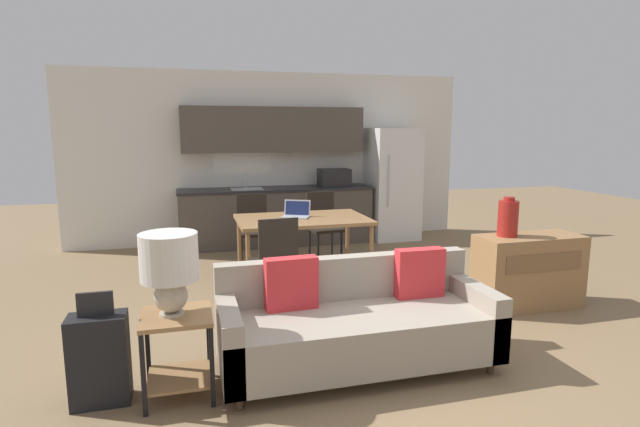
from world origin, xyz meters
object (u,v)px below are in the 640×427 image
at_px(laptop, 296,213).
at_px(couch, 356,323).
at_px(credenza, 528,271).
at_px(dining_chair_near_left, 276,258).
at_px(table_lamp, 169,265).
at_px(refrigerator, 393,184).
at_px(dining_chair_far_left, 253,227).
at_px(dining_chair_far_right, 323,223).
at_px(side_table, 178,341).
at_px(suitcase, 99,359).
at_px(vase, 508,218).
at_px(dining_table, 303,223).

bearing_deg(laptop, couch, -65.50).
bearing_deg(couch, credenza, 19.80).
relative_size(dining_chair_near_left, laptop, 2.38).
xyz_separation_m(couch, table_lamp, (-1.34, -0.10, 0.59)).
xyz_separation_m(refrigerator, couch, (-2.11, -4.18, -0.57)).
bearing_deg(dining_chair_far_left, dining_chair_far_right, 3.23).
relative_size(side_table, laptop, 1.46).
bearing_deg(laptop, table_lamp, -93.87).
distance_m(refrigerator, dining_chair_far_left, 2.73).
height_order(credenza, dining_chair_far_left, dining_chair_far_left).
relative_size(dining_chair_near_left, suitcase, 1.24).
bearing_deg(suitcase, credenza, 11.94).
distance_m(dining_chair_far_right, suitcase, 3.98).
xyz_separation_m(vase, suitcase, (-3.70, -0.88, -0.62)).
distance_m(table_lamp, laptop, 2.82).
height_order(dining_chair_near_left, suitcase, dining_chair_near_left).
distance_m(refrigerator, table_lamp, 5.50).
xyz_separation_m(dining_table, laptop, (-0.06, 0.08, 0.11)).
bearing_deg(side_table, refrigerator, 51.43).
height_order(dining_table, table_lamp, table_lamp).
distance_m(credenza, dining_chair_far_right, 2.78).
relative_size(dining_table, table_lamp, 2.77).
relative_size(couch, side_table, 3.55).
relative_size(dining_table, dining_chair_near_left, 1.62).
height_order(refrigerator, side_table, refrigerator).
distance_m(dining_table, vase, 2.30).
xyz_separation_m(couch, dining_chair_far_right, (0.61, 3.09, 0.19)).
height_order(dining_table, vase, vase).
bearing_deg(couch, dining_table, 86.97).
distance_m(refrigerator, dining_table, 2.77).
xyz_separation_m(table_lamp, laptop, (1.40, 2.44, -0.11)).
bearing_deg(couch, dining_chair_near_left, 104.78).
distance_m(refrigerator, laptop, 2.76).
bearing_deg(dining_chair_near_left, credenza, 161.06).
distance_m(vase, laptop, 2.39).
bearing_deg(laptop, dining_chair_far_left, 145.55).
xyz_separation_m(laptop, suitcase, (-1.87, -2.41, -0.50)).
bearing_deg(couch, side_table, -175.56).
height_order(refrigerator, laptop, refrigerator).
bearing_deg(dining_table, dining_chair_near_left, -119.13).
relative_size(dining_table, vase, 3.87).
distance_m(vase, dining_chair_far_right, 2.65).
height_order(table_lamp, suitcase, table_lamp).
bearing_deg(refrigerator, dining_chair_far_right, -143.83).
xyz_separation_m(credenza, dining_chair_far_left, (-2.51, 2.32, 0.16)).
xyz_separation_m(vase, dining_chair_near_left, (-2.26, 0.58, -0.40)).
relative_size(table_lamp, laptop, 1.40).
distance_m(refrigerator, suitcase, 5.81).
distance_m(table_lamp, dining_chair_near_left, 1.83).
height_order(laptop, suitcase, laptop).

